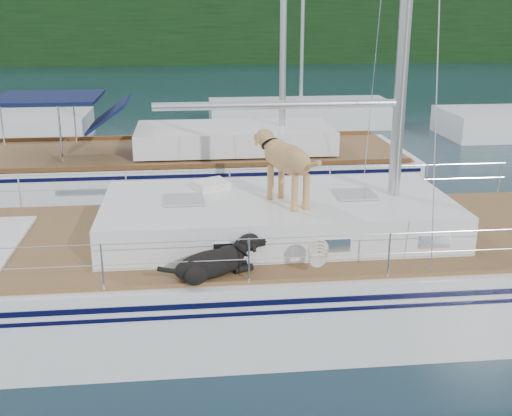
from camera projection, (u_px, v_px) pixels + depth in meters
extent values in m
plane|color=black|center=(226.00, 309.00, 10.11)|extent=(120.00, 120.00, 0.00)
cube|color=black|center=(190.00, 26.00, 51.86)|extent=(90.00, 3.00, 6.00)
cube|color=#595147|center=(191.00, 55.00, 53.72)|extent=(92.00, 1.00, 1.20)
cube|color=white|center=(225.00, 280.00, 9.95)|extent=(12.00, 3.80, 1.40)
cube|color=brown|center=(225.00, 236.00, 9.73)|extent=(11.52, 3.50, 0.06)
cube|color=white|center=(277.00, 215.00, 9.72)|extent=(5.20, 2.50, 0.55)
cylinder|color=silver|center=(278.00, 105.00, 9.22)|extent=(3.60, 0.12, 0.12)
cylinder|color=silver|center=(233.00, 240.00, 7.90)|extent=(10.56, 0.01, 0.01)
cylinder|color=silver|center=(218.00, 170.00, 11.21)|extent=(10.56, 0.01, 0.01)
cube|color=blue|center=(138.00, 207.00, 10.95)|extent=(0.80, 0.70, 0.05)
cube|color=white|center=(211.00, 185.00, 10.10)|extent=(0.63, 0.58, 0.13)
torus|color=beige|center=(318.00, 249.00, 8.13)|extent=(0.37, 0.17, 0.36)
cube|color=white|center=(187.00, 178.00, 16.08)|extent=(11.00, 3.50, 1.30)
cube|color=brown|center=(186.00, 152.00, 15.89)|extent=(10.56, 3.29, 0.06)
cube|color=white|center=(234.00, 137.00, 15.90)|extent=(4.80, 2.30, 0.55)
cube|color=#101B46|center=(48.00, 98.00, 15.13)|extent=(2.40, 2.30, 0.08)
cube|color=white|center=(301.00, 115.00, 25.56)|extent=(7.20, 3.00, 1.10)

